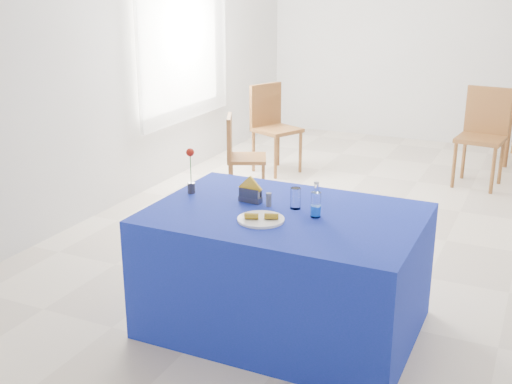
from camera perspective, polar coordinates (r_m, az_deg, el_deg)
floor at (r=5.70m, az=11.03°, el=-3.35°), size 7.00×7.00×0.00m
room_shell at (r=5.32m, az=12.21°, el=14.45°), size 7.00×7.00×7.00m
window_pane at (r=7.03m, az=-6.84°, el=13.95°), size 0.04×1.50×1.60m
curtain at (r=6.99m, az=-6.33°, el=13.95°), size 0.04×1.75×1.85m
plate at (r=3.68m, az=0.43°, el=-2.46°), size 0.27×0.27×0.01m
drinking_glass at (r=3.86m, az=3.53°, el=-0.57°), size 0.06×0.06×0.13m
salt_shaker at (r=3.96m, az=0.11°, el=-0.39°), size 0.03×0.03×0.08m
pepper_shaker at (r=3.90m, az=1.14°, el=-0.68°), size 0.03×0.03×0.08m
blue_table at (r=3.97m, az=2.54°, el=-6.95°), size 1.60×1.10×0.76m
water_bottle at (r=3.73m, az=5.34°, el=-1.18°), size 0.06×0.06×0.21m
napkin_holder at (r=3.97m, az=-0.50°, el=-0.22°), size 0.16×0.07×0.17m
rose_vase at (r=4.13m, az=-5.82°, el=1.85°), size 0.05×0.05×0.30m
chair_bg_left at (r=7.12m, az=19.57°, el=5.26°), size 0.50×0.50×1.02m
chair_win_a at (r=6.26m, az=-1.52°, el=3.62°), size 0.49×0.49×0.84m
chair_win_b at (r=7.22m, az=1.42°, el=6.28°), size 0.58×0.58×0.98m
banana_pieces at (r=3.65m, az=0.51°, el=-2.17°), size 0.19×0.11×0.04m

